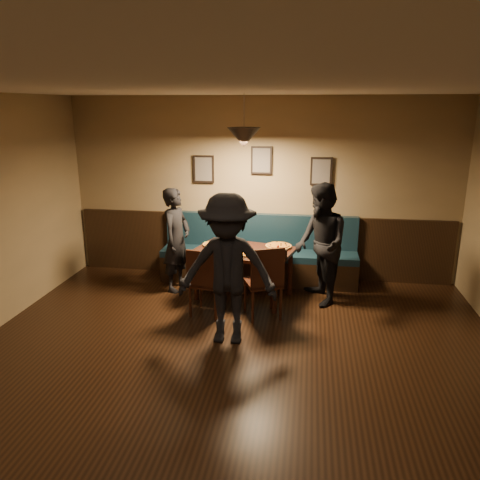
% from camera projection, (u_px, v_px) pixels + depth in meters
% --- Properties ---
extents(floor, '(7.00, 7.00, 0.00)m').
position_uv_depth(floor, '(220.00, 404.00, 4.32)').
color(floor, black).
rests_on(floor, ground).
extents(ceiling, '(7.00, 7.00, 0.00)m').
position_uv_depth(ceiling, '(216.00, 85.00, 3.55)').
color(ceiling, silver).
rests_on(ceiling, ground).
extents(wall_back, '(6.00, 0.00, 6.00)m').
position_uv_depth(wall_back, '(261.00, 189.00, 7.27)').
color(wall_back, '#8C704F').
rests_on(wall_back, ground).
extents(wainscot, '(5.88, 0.06, 1.00)m').
position_uv_depth(wainscot, '(260.00, 245.00, 7.49)').
color(wainscot, black).
rests_on(wainscot, ground).
extents(booth_bench, '(3.00, 0.60, 1.00)m').
position_uv_depth(booth_bench, '(259.00, 250.00, 7.23)').
color(booth_bench, '#0F232D').
rests_on(booth_bench, ground).
extents(picture_left, '(0.32, 0.04, 0.42)m').
position_uv_depth(picture_left, '(204.00, 169.00, 7.28)').
color(picture_left, black).
rests_on(picture_left, wall_back).
extents(picture_center, '(0.32, 0.04, 0.42)m').
position_uv_depth(picture_center, '(262.00, 160.00, 7.11)').
color(picture_center, black).
rests_on(picture_center, wall_back).
extents(picture_right, '(0.32, 0.04, 0.42)m').
position_uv_depth(picture_right, '(321.00, 171.00, 7.03)').
color(picture_right, black).
rests_on(picture_right, wall_back).
extents(pendant_lamp, '(0.44, 0.44, 0.25)m').
position_uv_depth(pendant_lamp, '(244.00, 137.00, 6.13)').
color(pendant_lamp, black).
rests_on(pendant_lamp, ceiling).
extents(dining_table, '(1.49, 1.15, 0.71)m').
position_uv_depth(dining_table, '(244.00, 274.00, 6.65)').
color(dining_table, black).
rests_on(dining_table, floor).
extents(chair_near_left, '(0.47, 0.47, 0.92)m').
position_uv_depth(chair_near_left, '(208.00, 281.00, 6.09)').
color(chair_near_left, '#32170E').
rests_on(chair_near_left, floor).
extents(chair_near_right, '(0.56, 0.56, 0.97)m').
position_uv_depth(chair_near_right, '(263.00, 281.00, 6.02)').
color(chair_near_right, black).
rests_on(chair_near_right, floor).
extents(diner_left, '(0.48, 0.63, 1.53)m').
position_uv_depth(diner_left, '(177.00, 240.00, 6.84)').
color(diner_left, black).
rests_on(diner_left, floor).
extents(diner_right, '(0.86, 0.97, 1.67)m').
position_uv_depth(diner_right, '(321.00, 245.00, 6.36)').
color(diner_right, black).
rests_on(diner_right, floor).
extents(diner_front, '(1.13, 0.65, 1.74)m').
position_uv_depth(diner_front, '(227.00, 270.00, 5.27)').
color(diner_front, black).
rests_on(diner_front, floor).
extents(pizza_a, '(0.33, 0.33, 0.04)m').
position_uv_depth(pizza_a, '(214.00, 244.00, 6.74)').
color(pizza_a, orange).
rests_on(pizza_a, dining_table).
extents(pizza_b, '(0.37, 0.37, 0.04)m').
position_uv_depth(pizza_b, '(245.00, 252.00, 6.37)').
color(pizza_b, orange).
rests_on(pizza_b, dining_table).
extents(pizza_c, '(0.38, 0.38, 0.04)m').
position_uv_depth(pizza_c, '(278.00, 246.00, 6.65)').
color(pizza_c, orange).
rests_on(pizza_c, dining_table).
extents(soda_glass, '(0.08, 0.08, 0.13)m').
position_uv_depth(soda_glass, '(285.00, 254.00, 6.13)').
color(soda_glass, black).
rests_on(soda_glass, dining_table).
extents(tabasco_bottle, '(0.04, 0.04, 0.12)m').
position_uv_depth(tabasco_bottle, '(278.00, 249.00, 6.39)').
color(tabasco_bottle, '#971205').
rests_on(tabasco_bottle, dining_table).
extents(napkin_a, '(0.16, 0.16, 0.01)m').
position_uv_depth(napkin_a, '(209.00, 243.00, 6.86)').
color(napkin_a, '#1E722B').
rests_on(napkin_a, dining_table).
extents(napkin_b, '(0.22, 0.22, 0.01)m').
position_uv_depth(napkin_b, '(198.00, 254.00, 6.34)').
color(napkin_b, '#217D30').
rests_on(napkin_b, dining_table).
extents(cutlery_set, '(0.20, 0.10, 0.00)m').
position_uv_depth(cutlery_set, '(242.00, 259.00, 6.17)').
color(cutlery_set, silver).
rests_on(cutlery_set, dining_table).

